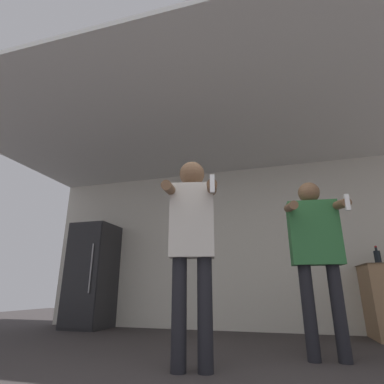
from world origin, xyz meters
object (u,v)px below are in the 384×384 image
Objects in this scene: person_woman_foreground at (192,236)px; person_man_side at (316,245)px; refrigerator at (92,274)px; bottle_short_whiskey at (378,257)px.

person_woman_foreground reaches higher than person_man_side.
person_man_side is at bearing 31.83° from person_woman_foreground.
person_man_side is (1.04, 0.64, -0.03)m from person_woman_foreground.
bottle_short_whiskey is at bearing 0.46° from refrigerator.
refrigerator is at bearing 156.99° from person_man_side.
person_man_side is at bearing -121.75° from bottle_short_whiskey.
refrigerator reaches higher than person_man_side.
person_man_side reaches higher than bottle_short_whiskey.
refrigerator is at bearing -179.54° from bottle_short_whiskey.
refrigerator is 1.02× the size of person_man_side.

